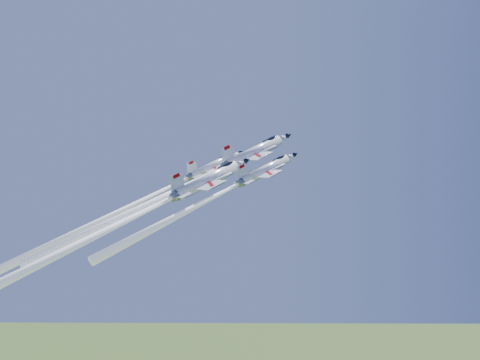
{
  "coord_description": "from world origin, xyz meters",
  "views": [
    {
      "loc": [
        0.99,
        -99.5,
        99.9
      ],
      "look_at": [
        0.0,
        0.0,
        101.61
      ],
      "focal_mm": 40.0,
      "sensor_mm": 36.0,
      "label": 1
    }
  ],
  "objects_px": {
    "jet_slot": "(103,232)",
    "jet_right": "(212,198)",
    "jet_lead": "(183,187)",
    "jet_left": "(136,203)"
  },
  "relations": [
    {
      "from": "jet_slot",
      "to": "jet_right",
      "type": "bearing_deg",
      "value": 78.82
    },
    {
      "from": "jet_lead",
      "to": "jet_slot",
      "type": "height_order",
      "value": "jet_lead"
    },
    {
      "from": "jet_right",
      "to": "jet_slot",
      "type": "relative_size",
      "value": 0.64
    },
    {
      "from": "jet_lead",
      "to": "jet_left",
      "type": "distance_m",
      "value": 9.21
    },
    {
      "from": "jet_lead",
      "to": "jet_slot",
      "type": "distance_m",
      "value": 17.38
    },
    {
      "from": "jet_lead",
      "to": "jet_slot",
      "type": "xyz_separation_m",
      "value": [
        -11.34,
        -11.08,
        -7.11
      ]
    },
    {
      "from": "jet_right",
      "to": "jet_slot",
      "type": "bearing_deg",
      "value": -101.18
    },
    {
      "from": "jet_left",
      "to": "jet_slot",
      "type": "height_order",
      "value": "jet_left"
    },
    {
      "from": "jet_lead",
      "to": "jet_slot",
      "type": "bearing_deg",
      "value": -80.12
    },
    {
      "from": "jet_lead",
      "to": "jet_right",
      "type": "relative_size",
      "value": 1.31
    }
  ]
}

